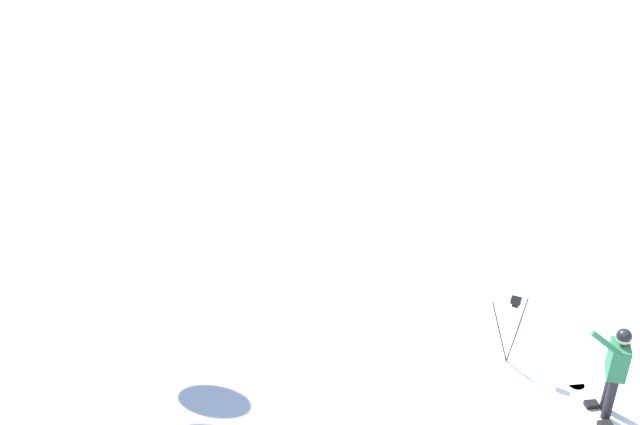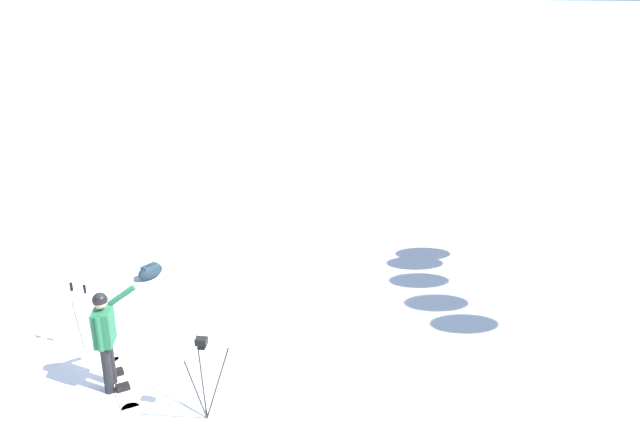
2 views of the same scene
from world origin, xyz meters
The scene contains 3 objects.
snowboarder centered at (0.77, -0.39, 0.98)m, with size 0.57×0.62×1.65m.
snowboard centered at (0.64, -0.31, 0.02)m, with size 1.45×1.11×0.10m.
camera_tripod centered at (1.29, 1.27, 0.95)m, with size 0.68×0.56×1.32m.
Camera 1 is at (-8.38, -0.23, 7.77)m, focal length 38.59 mm.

